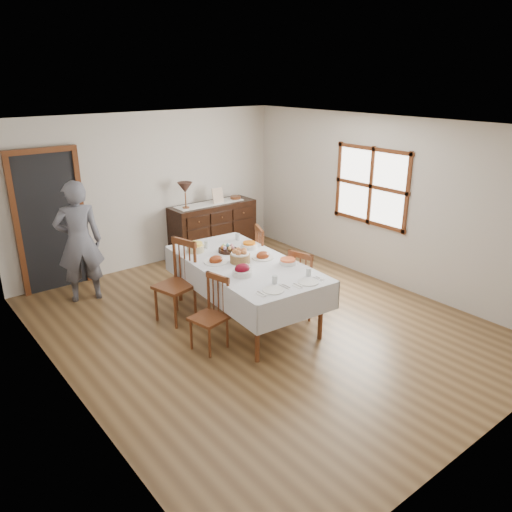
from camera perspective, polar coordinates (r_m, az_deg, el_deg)
ground at (r=6.77m, az=0.53°, el=-7.80°), size 6.00×6.00×0.00m
room_shell at (r=6.41m, az=-2.82°, el=6.30°), size 5.02×6.02×2.65m
dining_table at (r=6.64m, az=-1.35°, el=-1.49°), size 1.40×2.47×0.82m
chair_left_near at (r=6.06m, az=-5.12°, el=-6.46°), size 0.45×0.45×0.92m
chair_left_far at (r=6.79m, az=-8.94°, el=-2.77°), size 0.56×0.56×1.10m
chair_right_near at (r=6.85m, az=5.59°, el=-3.05°), size 0.48×0.48×0.96m
chair_right_far at (r=7.54m, az=1.42°, el=-0.40°), size 0.57×0.57×1.04m
sideboard at (r=9.21m, az=-4.92°, el=3.10°), size 1.60×0.58×0.96m
person at (r=7.59m, az=-19.61°, el=1.98°), size 0.68×0.52×1.91m
bread_basket at (r=6.58m, az=-1.85°, el=-0.05°), size 0.27×0.27×0.19m
egg_basket at (r=6.99m, az=-3.27°, el=0.76°), size 0.27×0.27×0.11m
ham_platter_a at (r=6.61m, az=-4.61°, el=-0.50°), size 0.32×0.32×0.11m
ham_platter_b at (r=6.74m, az=0.78°, el=-0.01°), size 0.30×0.30×0.11m
beet_bowl at (r=6.16m, az=-1.58°, el=-1.68°), size 0.24×0.24×0.15m
carrot_bowl at (r=7.14m, az=-0.79°, el=1.24°), size 0.24×0.24×0.09m
pineapple_bowl at (r=7.03m, az=-6.93°, el=0.98°), size 0.24×0.24×0.13m
casserole_dish at (r=6.54m, az=3.65°, el=-0.63°), size 0.21×0.21×0.07m
butter_dish at (r=6.31m, az=-1.33°, el=-1.39°), size 0.15×0.10×0.07m
setting_left at (r=5.81m, az=2.00°, el=-3.52°), size 0.43×0.31×0.10m
setting_right at (r=6.06m, az=5.97°, el=-2.60°), size 0.43×0.31×0.10m
glass_far_a at (r=7.16m, az=-5.69°, el=1.33°), size 0.06×0.06×0.11m
glass_far_b at (r=7.49m, az=-2.11°, el=2.21°), size 0.07×0.07×0.10m
runner at (r=9.07m, az=-5.34°, el=5.99°), size 1.30×0.35×0.01m
table_lamp at (r=8.71m, az=-8.11°, el=7.66°), size 0.26×0.26×0.46m
picture_frame at (r=9.06m, az=-4.39°, el=6.88°), size 0.22×0.08×0.28m
deco_bowl at (r=9.37m, az=-2.36°, el=6.68°), size 0.20×0.20×0.06m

